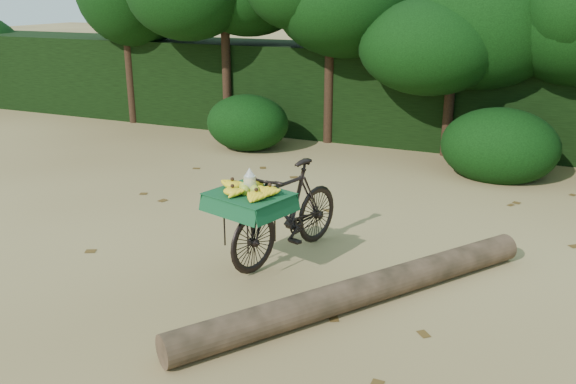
% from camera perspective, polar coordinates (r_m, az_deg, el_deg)
% --- Properties ---
extents(ground, '(80.00, 80.00, 0.00)m').
position_cam_1_polar(ground, '(6.72, 2.21, -6.86)').
color(ground, tan).
rests_on(ground, ground).
extents(vendor_bicycle, '(1.11, 1.92, 1.09)m').
position_cam_1_polar(vendor_bicycle, '(6.71, -0.23, -1.75)').
color(vendor_bicycle, black).
rests_on(vendor_bicycle, ground).
extents(fallen_log, '(2.54, 3.46, 0.29)m').
position_cam_1_polar(fallen_log, '(5.91, 7.06, -9.13)').
color(fallen_log, brown).
rests_on(fallen_log, ground).
extents(hedge_backdrop, '(26.00, 1.80, 1.80)m').
position_cam_1_polar(hedge_backdrop, '(12.32, 13.26, 8.74)').
color(hedge_backdrop, black).
rests_on(hedge_backdrop, ground).
extents(tree_row, '(14.50, 2.00, 4.00)m').
position_cam_1_polar(tree_row, '(11.55, 9.63, 13.86)').
color(tree_row, black).
rests_on(tree_row, ground).
extents(bush_clumps, '(8.80, 1.70, 0.90)m').
position_cam_1_polar(bush_clumps, '(10.39, 13.65, 4.43)').
color(bush_clumps, black).
rests_on(bush_clumps, ground).
extents(leaf_litter, '(7.00, 7.30, 0.01)m').
position_cam_1_polar(leaf_litter, '(7.27, 4.10, -4.81)').
color(leaf_litter, '#4F3615').
rests_on(leaf_litter, ground).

